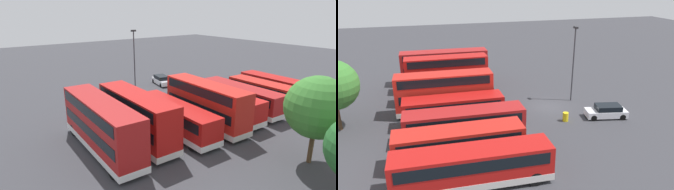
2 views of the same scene
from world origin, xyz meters
The scene contains 13 objects.
ground_plane centered at (0.00, 0.00, 0.00)m, with size 140.00×140.00×0.00m, color #38383D.
bus_single_deck_near_end centered at (-12.51, 11.15, 1.62)m, with size 2.97×11.73×2.95m.
bus_single_deck_second centered at (-8.96, 11.59, 1.62)m, with size 2.75×10.60×2.95m.
bus_single_deck_third centered at (-5.25, 10.56, 1.62)m, with size 2.93×11.17×2.95m.
bus_single_deck_fourth centered at (-1.61, 11.10, 1.62)m, with size 2.81×10.16×2.95m.
bus_double_decker_fifth centered at (1.59, 11.63, 2.45)m, with size 2.95×10.55×4.55m.
bus_single_deck_sixth centered at (5.23, 11.17, 1.62)m, with size 2.95×10.95×2.95m.
bus_double_decker_seventh centered at (9.24, 10.54, 2.45)m, with size 2.79×10.69×4.55m.
bus_double_decker_far_end centered at (12.65, 10.46, 2.45)m, with size 2.95×12.00×4.55m.
car_hatchback_silver centered at (-4.45, -4.85, 0.70)m, with size 2.64×4.60×1.43m.
lamp_post_tall centered at (1.24, -3.49, 5.18)m, with size 0.70×0.30×8.98m.
waste_bin_yellow centered at (-4.09, -0.22, 0.47)m, with size 0.60×0.60×0.95m, color yellow.
tree_leftmost centered at (0.19, 22.20, 4.65)m, with size 4.87×4.87×7.09m.
Camera 1 is at (21.53, 31.98, 11.91)m, focal length 30.74 mm.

